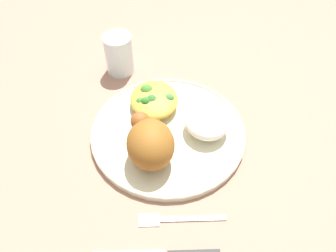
{
  "coord_description": "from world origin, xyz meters",
  "views": [
    {
      "loc": [
        -0.41,
        0.07,
        0.51
      ],
      "look_at": [
        0.0,
        0.0,
        0.03
      ],
      "focal_mm": 36.03,
      "sensor_mm": 36.0,
      "label": 1
    }
  ],
  "objects_px": {
    "rice_pile": "(207,122)",
    "water_glass": "(119,54)",
    "plate": "(168,132)",
    "roasted_chicken": "(150,143)",
    "fork": "(177,219)",
    "mac_cheese_with_broccoli": "(153,99)"
  },
  "relations": [
    {
      "from": "mac_cheese_with_broccoli",
      "to": "rice_pile",
      "type": "bearing_deg",
      "value": -132.55
    },
    {
      "from": "roasted_chicken",
      "to": "mac_cheese_with_broccoli",
      "type": "height_order",
      "value": "roasted_chicken"
    },
    {
      "from": "fork",
      "to": "water_glass",
      "type": "height_order",
      "value": "water_glass"
    },
    {
      "from": "roasted_chicken",
      "to": "rice_pile",
      "type": "xyz_separation_m",
      "value": [
        0.05,
        -0.11,
        -0.02
      ]
    },
    {
      "from": "roasted_chicken",
      "to": "fork",
      "type": "bearing_deg",
      "value": -167.77
    },
    {
      "from": "rice_pile",
      "to": "water_glass",
      "type": "xyz_separation_m",
      "value": [
        0.22,
        0.15,
        0.01
      ]
    },
    {
      "from": "roasted_chicken",
      "to": "fork",
      "type": "relative_size",
      "value": 0.75
    },
    {
      "from": "mac_cheese_with_broccoli",
      "to": "water_glass",
      "type": "relative_size",
      "value": 1.21
    },
    {
      "from": "mac_cheese_with_broccoli",
      "to": "water_glass",
      "type": "distance_m",
      "value": 0.15
    },
    {
      "from": "plate",
      "to": "fork",
      "type": "relative_size",
      "value": 2.1
    },
    {
      "from": "plate",
      "to": "mac_cheese_with_broccoli",
      "type": "xyz_separation_m",
      "value": [
        0.07,
        0.02,
        0.02
      ]
    },
    {
      "from": "fork",
      "to": "water_glass",
      "type": "relative_size",
      "value": 1.57
    },
    {
      "from": "plate",
      "to": "water_glass",
      "type": "height_order",
      "value": "water_glass"
    },
    {
      "from": "rice_pile",
      "to": "mac_cheese_with_broccoli",
      "type": "xyz_separation_m",
      "value": [
        0.08,
        0.09,
        -0.01
      ]
    },
    {
      "from": "mac_cheese_with_broccoli",
      "to": "fork",
      "type": "xyz_separation_m",
      "value": [
        -0.25,
        -0.0,
        -0.03
      ]
    },
    {
      "from": "plate",
      "to": "rice_pile",
      "type": "xyz_separation_m",
      "value": [
        -0.01,
        -0.07,
        0.03
      ]
    },
    {
      "from": "rice_pile",
      "to": "fork",
      "type": "relative_size",
      "value": 0.61
    },
    {
      "from": "plate",
      "to": "roasted_chicken",
      "type": "xyz_separation_m",
      "value": [
        -0.06,
        0.04,
        0.05
      ]
    },
    {
      "from": "plate",
      "to": "fork",
      "type": "bearing_deg",
      "value": 175.11
    },
    {
      "from": "rice_pile",
      "to": "fork",
      "type": "bearing_deg",
      "value": 152.28
    },
    {
      "from": "roasted_chicken",
      "to": "rice_pile",
      "type": "relative_size",
      "value": 1.23
    },
    {
      "from": "rice_pile",
      "to": "mac_cheese_with_broccoli",
      "type": "distance_m",
      "value": 0.12
    }
  ]
}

